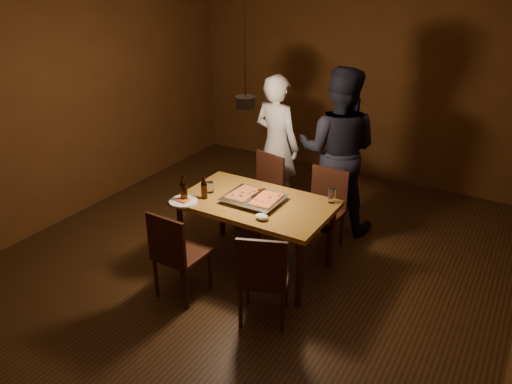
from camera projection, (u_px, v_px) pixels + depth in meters
The scene contains 19 objects.
room_shell at pixel (246, 139), 4.60m from camera, with size 6.00×6.00×6.00m.
dining_table at pixel (256, 208), 4.93m from camera, with size 1.50×0.90×0.75m.
chair_far_left at pixel (264, 185), 5.77m from camera, with size 0.51×0.51×0.49m.
chair_far_right at pixel (325, 202), 5.36m from camera, with size 0.43×0.43×0.49m.
chair_near_left at pixel (175, 248), 4.51m from camera, with size 0.43×0.43×0.49m.
chair_near_right at pixel (263, 271), 4.18m from camera, with size 0.55×0.55×0.49m.
pizza_tray at pixel (254, 199), 4.89m from camera, with size 0.55×0.45×0.05m, color silver.
pizza_meat at pixel (244, 193), 4.94m from camera, with size 0.23×0.36×0.02m, color maroon.
pizza_cheese at pixel (266, 199), 4.81m from camera, with size 0.23×0.36×0.02m, color gold.
spatula at pixel (254, 195), 4.89m from camera, with size 0.09×0.24×0.04m, color silver, non-canonical shape.
beer_bottle_a at pixel (184, 188), 4.86m from camera, with size 0.07×0.07×0.27m.
beer_bottle_b at pixel (204, 187), 4.91m from camera, with size 0.06×0.06×0.24m.
water_glass_left at pixel (210, 187), 5.06m from camera, with size 0.07×0.07×0.11m, color silver.
water_glass_right at pixel (332, 196), 4.85m from camera, with size 0.07×0.07×0.15m, color silver.
plate_slice at pixel (183, 201), 4.88m from camera, with size 0.28×0.28×0.03m.
napkin at pixel (262, 217), 4.55m from camera, with size 0.13×0.10×0.05m, color white.
diner_white at pixel (277, 145), 6.07m from camera, with size 0.63×0.41×1.72m, color white.
diner_dark at pixel (338, 151), 5.62m from camera, with size 0.92×0.72×1.90m, color black.
pendant_lamp at pixel (245, 101), 4.45m from camera, with size 0.18×0.18×1.10m.
Camera 1 is at (2.31, -3.72, 2.90)m, focal length 35.00 mm.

